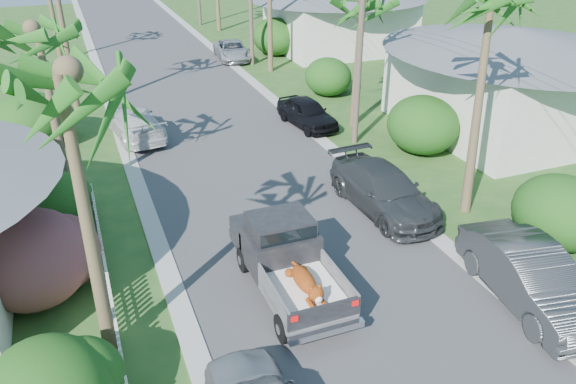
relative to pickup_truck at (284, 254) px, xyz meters
name	(u,v)px	position (x,y,z in m)	size (l,w,h in m)	color
ground	(398,371)	(1.26, -4.17, -1.01)	(120.00, 120.00, 0.00)	#254E1D
road	(180,85)	(1.26, 20.83, -1.00)	(8.00, 100.00, 0.02)	#38383A
curb_left	(106,92)	(-3.04, 20.83, -0.98)	(0.60, 100.00, 0.06)	#A5A39E
curb_right	(248,77)	(5.56, 20.83, -0.98)	(0.60, 100.00, 0.06)	#A5A39E
pickup_truck	(284,254)	(0.00, 0.00, 0.00)	(1.98, 5.12, 2.06)	black
parked_car_rn	(530,277)	(5.89, -3.20, -0.19)	(1.73, 4.95, 1.63)	#303335
parked_car_rm	(384,190)	(4.86, 2.83, -0.25)	(2.12, 5.21, 1.51)	#2F3234
parked_car_rf	(307,113)	(5.66, 11.58, -0.33)	(1.61, 4.01, 1.36)	black
parked_car_rd	(232,50)	(5.99, 25.66, -0.38)	(2.09, 4.53, 1.26)	#B3B4BA
parked_car_lf	(136,123)	(-2.34, 13.08, -0.31)	(1.96, 4.83, 1.40)	silver
palm_l_a	(59,74)	(-4.94, -1.17, 5.92)	(4.40, 4.40, 8.20)	brown
palm_l_b	(36,30)	(-5.54, 7.83, 5.14)	(4.40, 4.40, 7.40)	brown
palm_r_b	(361,0)	(7.86, 10.83, 4.94)	(4.40, 4.40, 7.20)	brown
shrub_l_b	(32,259)	(-6.54, 1.83, 0.29)	(3.00, 3.30, 2.60)	#C71C58
shrub_l_c	(48,201)	(-6.14, 5.83, -0.01)	(2.40, 2.64, 2.00)	#154614
shrub_l_d	(31,120)	(-6.74, 13.83, 0.19)	(3.20, 3.52, 2.40)	#154614
shrub_r_a	(560,212)	(8.86, -1.17, 0.14)	(2.80, 3.08, 2.30)	#154614
shrub_r_b	(423,125)	(9.06, 6.83, 0.24)	(3.00, 3.30, 2.50)	#154614
shrub_r_c	(328,77)	(8.76, 15.83, 0.04)	(2.60, 2.86, 2.10)	#154614
shrub_r_d	(275,37)	(9.26, 25.83, 0.29)	(3.20, 3.52, 2.60)	#154614
picket_fence	(108,279)	(-4.74, 1.33, -0.51)	(0.10, 11.00, 1.00)	white
house_right_near	(507,84)	(14.26, 7.83, 1.21)	(8.00, 9.00, 4.80)	silver
house_right_far	(339,20)	(14.26, 25.83, 1.11)	(9.00, 8.00, 4.60)	silver
utility_pole_b	(360,41)	(6.86, 8.83, 3.59)	(1.60, 0.26, 9.00)	brown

